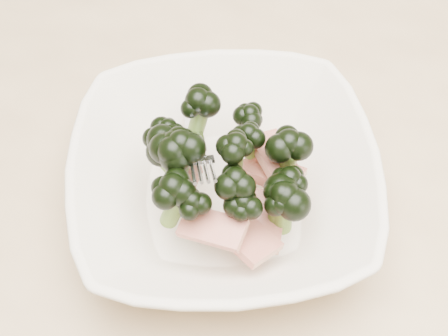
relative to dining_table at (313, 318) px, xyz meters
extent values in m
cube|color=tan|center=(0.00, 0.00, 0.08)|extent=(1.20, 0.80, 0.04)
cylinder|color=tan|center=(-0.55, 0.35, -0.30)|extent=(0.06, 0.06, 0.71)
imported|color=beige|center=(-0.10, 0.04, 0.13)|extent=(0.34, 0.34, 0.06)
cylinder|color=#4C6A23|center=(-0.13, 0.02, 0.17)|extent=(0.02, 0.02, 0.04)
ellipsoid|color=black|center=(-0.13, 0.02, 0.19)|extent=(0.04, 0.04, 0.03)
cylinder|color=#4C6A23|center=(-0.14, 0.02, 0.16)|extent=(0.03, 0.02, 0.04)
ellipsoid|color=black|center=(-0.14, 0.02, 0.19)|extent=(0.04, 0.04, 0.03)
cylinder|color=#4C6A23|center=(-0.14, 0.07, 0.15)|extent=(0.02, 0.02, 0.04)
ellipsoid|color=black|center=(-0.14, 0.07, 0.18)|extent=(0.04, 0.04, 0.03)
cylinder|color=#4C6A23|center=(-0.05, 0.01, 0.15)|extent=(0.02, 0.01, 0.04)
ellipsoid|color=black|center=(-0.05, 0.01, 0.17)|extent=(0.03, 0.03, 0.03)
cylinder|color=#4C6A23|center=(-0.06, 0.06, 0.15)|extent=(0.02, 0.02, 0.05)
ellipsoid|color=black|center=(-0.06, 0.06, 0.18)|extent=(0.04, 0.04, 0.03)
cylinder|color=#4C6A23|center=(-0.09, 0.03, 0.18)|extent=(0.02, 0.02, 0.03)
ellipsoid|color=black|center=(-0.09, 0.03, 0.20)|extent=(0.03, 0.03, 0.02)
cylinder|color=#4C6A23|center=(-0.05, 0.03, 0.15)|extent=(0.02, 0.01, 0.03)
ellipsoid|color=black|center=(-0.05, 0.03, 0.17)|extent=(0.03, 0.03, 0.03)
cylinder|color=#4C6A23|center=(-0.07, 0.00, 0.15)|extent=(0.02, 0.02, 0.03)
ellipsoid|color=black|center=(-0.07, 0.00, 0.17)|extent=(0.03, 0.03, 0.02)
cylinder|color=#4C6A23|center=(-0.05, 0.01, 0.14)|extent=(0.02, 0.02, 0.04)
ellipsoid|color=black|center=(-0.05, 0.01, 0.17)|extent=(0.04, 0.04, 0.03)
cylinder|color=#4C6A23|center=(-0.09, 0.05, 0.16)|extent=(0.01, 0.02, 0.03)
ellipsoid|color=black|center=(-0.09, 0.05, 0.18)|extent=(0.03, 0.03, 0.02)
cylinder|color=#4C6A23|center=(-0.08, 0.01, 0.16)|extent=(0.01, 0.02, 0.04)
ellipsoid|color=black|center=(-0.08, 0.01, 0.18)|extent=(0.03, 0.03, 0.03)
cylinder|color=#4C6A23|center=(-0.15, 0.04, 0.15)|extent=(0.02, 0.02, 0.04)
ellipsoid|color=black|center=(-0.15, 0.04, 0.17)|extent=(0.03, 0.03, 0.02)
cylinder|color=#4C6A23|center=(-0.15, 0.03, 0.15)|extent=(0.03, 0.02, 0.04)
ellipsoid|color=black|center=(-0.15, 0.03, 0.18)|extent=(0.04, 0.04, 0.03)
cylinder|color=#4C6A23|center=(-0.10, 0.09, 0.14)|extent=(0.02, 0.01, 0.03)
ellipsoid|color=black|center=(-0.10, 0.09, 0.16)|extent=(0.03, 0.03, 0.02)
cylinder|color=#4C6A23|center=(-0.11, -0.02, 0.15)|extent=(0.02, 0.01, 0.04)
ellipsoid|color=black|center=(-0.11, -0.02, 0.17)|extent=(0.03, 0.03, 0.02)
cylinder|color=#4C6A23|center=(-0.13, -0.01, 0.15)|extent=(0.03, 0.02, 0.05)
ellipsoid|color=black|center=(-0.13, -0.01, 0.18)|extent=(0.04, 0.04, 0.03)
cube|color=maroon|center=(-0.07, 0.06, 0.15)|extent=(0.06, 0.06, 0.02)
cube|color=maroon|center=(-0.06, 0.01, 0.13)|extent=(0.04, 0.06, 0.01)
cube|color=maroon|center=(-0.07, -0.01, 0.14)|extent=(0.06, 0.05, 0.02)
cube|color=maroon|center=(-0.09, -0.02, 0.15)|extent=(0.05, 0.03, 0.02)
cube|color=maroon|center=(-0.08, 0.06, 0.13)|extent=(0.05, 0.04, 0.02)
cube|color=maroon|center=(-0.13, 0.02, 0.14)|extent=(0.03, 0.04, 0.02)
cube|color=maroon|center=(-0.06, 0.05, 0.13)|extent=(0.05, 0.04, 0.02)
cube|color=maroon|center=(-0.07, 0.05, 0.14)|extent=(0.06, 0.04, 0.02)
camera|label=1|loc=(0.00, -0.24, 0.57)|focal=50.00mm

